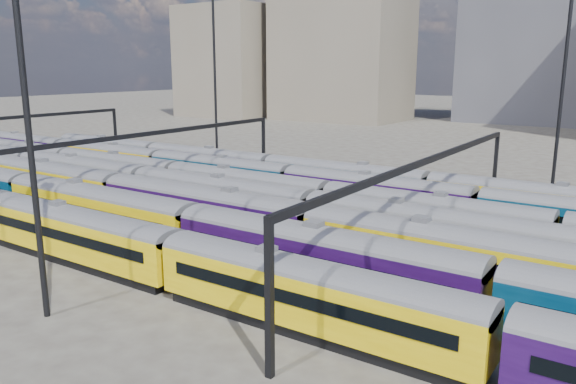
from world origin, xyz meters
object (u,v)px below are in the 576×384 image
Objects in this scene: rake_0 at (502,337)px; rake_1 at (318,252)px; mast_2 at (23,78)px; rake_2 at (311,226)px.

rake_1 is at bearing 158.50° from rake_0.
rake_1 is 6.00× the size of mast_2.
rake_2 is (-16.32, 10.00, 0.21)m from rake_0.
rake_0 is at bearing -31.49° from rake_2.
rake_0 is 4.78× the size of mast_2.
mast_2 is at bearing -163.95° from rake_0.
rake_2 is at bearing 126.00° from rake_1.
rake_0 is 13.64m from rake_1.
mast_2 is (-24.33, -7.00, 11.33)m from rake_0.
rake_1 and rake_2 have the same top height.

